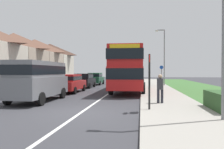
{
  "coord_description": "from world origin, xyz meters",
  "views": [
    {
      "loc": [
        2.63,
        -9.61,
        1.83
      ],
      "look_at": [
        0.62,
        5.77,
        1.6
      ],
      "focal_mm": 35.68,
      "sensor_mm": 36.0,
      "label": 1
    }
  ],
  "objects": [
    {
      "name": "cycle_route_sign",
      "position": [
        5.09,
        17.86,
        1.43
      ],
      "size": [
        0.44,
        0.08,
        2.52
      ],
      "color": "slate",
      "rests_on": "ground_plane"
    },
    {
      "name": "house_terrace_far_side",
      "position": [
        -14.46,
        21.43,
        3.5
      ],
      "size": [
        7.55,
        23.95,
        7.0
      ],
      "color": "beige",
      "rests_on": "ground_plane"
    },
    {
      "name": "double_decker_bus",
      "position": [
        1.54,
        10.49,
        2.14
      ],
      "size": [
        2.8,
        10.79,
        3.7
      ],
      "color": "red",
      "rests_on": "ground_plane"
    },
    {
      "name": "parked_car_black",
      "position": [
        -3.63,
        14.36,
        0.87
      ],
      "size": [
        1.94,
        4.16,
        1.56
      ],
      "color": "black",
      "rests_on": "ground_plane"
    },
    {
      "name": "street_lamp_mid",
      "position": [
        5.29,
        17.77,
        3.96
      ],
      "size": [
        1.14,
        0.2,
        6.84
      ],
      "color": "slate",
      "rests_on": "ground_plane"
    },
    {
      "name": "roadside_hedge",
      "position": [
        6.3,
        0.8,
        0.45
      ],
      "size": [
        1.1,
        2.63,
        0.9
      ],
      "primitive_type": "cube",
      "color": "#2D5128",
      "rests_on": "ground_plane"
    },
    {
      "name": "bus_stop_sign",
      "position": [
        3.0,
        0.48,
        1.54
      ],
      "size": [
        0.09,
        0.52,
        2.6
      ],
      "color": "black",
      "rests_on": "ground_plane"
    },
    {
      "name": "parked_car_red",
      "position": [
        -3.47,
        8.74,
        0.87
      ],
      "size": [
        1.98,
        4.53,
        1.56
      ],
      "color": "#B21E1E",
      "rests_on": "ground_plane"
    },
    {
      "name": "pedestrian_at_stop",
      "position": [
        3.65,
        2.52,
        0.98
      ],
      "size": [
        0.34,
        0.34,
        1.67
      ],
      "color": "#23232D",
      "rests_on": "ground_plane"
    },
    {
      "name": "lane_marking_centre",
      "position": [
        0.0,
        8.0,
        0.0
      ],
      "size": [
        0.14,
        60.0,
        0.01
      ],
      "primitive_type": "cube",
      "color": "silver",
      "rests_on": "ground_plane"
    },
    {
      "name": "parked_van_grey",
      "position": [
        -3.58,
        3.19,
        1.42
      ],
      "size": [
        2.11,
        5.26,
        2.41
      ],
      "color": "slate",
      "rests_on": "ground_plane"
    },
    {
      "name": "pavement_near_side",
      "position": [
        4.2,
        6.0,
        0.06
      ],
      "size": [
        3.2,
        68.0,
        0.12
      ],
      "primitive_type": "cube",
      "color": "#9E998E",
      "rests_on": "ground_plane"
    },
    {
      "name": "parked_car_dark_green",
      "position": [
        -3.51,
        19.89,
        0.89
      ],
      "size": [
        1.9,
        4.24,
        1.61
      ],
      "color": "#19472D",
      "rests_on": "ground_plane"
    },
    {
      "name": "ground_plane",
      "position": [
        0.0,
        0.0,
        0.0
      ],
      "size": [
        120.0,
        120.0,
        0.0
      ],
      "primitive_type": "plane",
      "color": "#38383D"
    }
  ]
}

